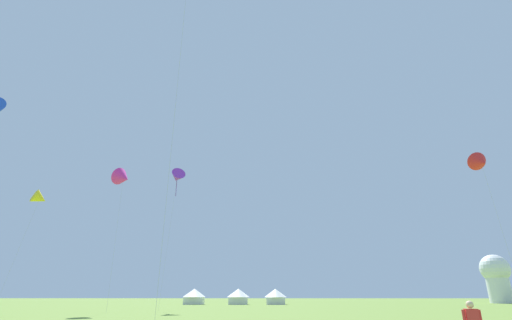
# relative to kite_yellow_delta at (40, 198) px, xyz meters

# --- Properties ---
(kite_yellow_delta) EXTENTS (3.35, 2.75, 14.76)m
(kite_yellow_delta) POSITION_rel_kite_yellow_delta_xyz_m (0.00, 0.00, 0.00)
(kite_yellow_delta) COLOR yellow
(kite_yellow_delta) RESTS_ON ground
(kite_magenta_delta) EXTENTS (3.38, 3.22, 17.72)m
(kite_magenta_delta) POSITION_rel_kite_yellow_delta_xyz_m (10.71, -0.32, 2.66)
(kite_magenta_delta) COLOR #E02DA3
(kite_magenta_delta) RESTS_ON ground
(kite_red_delta) EXTENTS (1.99, 2.35, 15.77)m
(kite_red_delta) POSITION_rel_kite_yellow_delta_xyz_m (51.30, -10.46, 0.92)
(kite_red_delta) COLOR red
(kite_red_delta) RESTS_ON ground
(kite_purple_delta) EXTENTS (3.03, 3.67, 20.16)m
(kite_purple_delta) POSITION_rel_kite_yellow_delta_xyz_m (15.95, 7.32, 5.17)
(kite_purple_delta) COLOR purple
(kite_purple_delta) RESTS_ON ground
(festival_tent_right) EXTENTS (4.66, 4.66, 3.03)m
(festival_tent_right) POSITION_rel_kite_yellow_delta_xyz_m (15.05, 33.18, -11.96)
(festival_tent_right) COLOR white
(festival_tent_right) RESTS_ON ground
(festival_tent_center) EXTENTS (4.64, 4.64, 3.02)m
(festival_tent_center) POSITION_rel_kite_yellow_delta_xyz_m (24.04, 33.18, -11.97)
(festival_tent_center) COLOR white
(festival_tent_center) RESTS_ON ground
(festival_tent_left) EXTENTS (4.58, 4.58, 2.98)m
(festival_tent_left) POSITION_rel_kite_yellow_delta_xyz_m (31.60, 33.18, -11.99)
(festival_tent_left) COLOR white
(festival_tent_left) RESTS_ON ground
(observatory_dome) EXTENTS (6.40, 6.40, 10.80)m
(observatory_dome) POSITION_rel_kite_yellow_delta_xyz_m (83.59, 44.11, -7.63)
(observatory_dome) COLOR white
(observatory_dome) RESTS_ON ground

